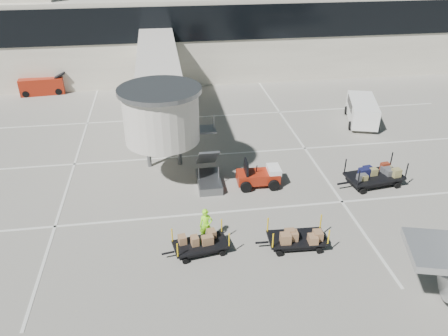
{
  "coord_description": "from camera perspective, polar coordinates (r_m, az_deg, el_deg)",
  "views": [
    {
      "loc": [
        -3.88,
        -17.84,
        14.0
      ],
      "look_at": [
        -0.7,
        3.45,
        2.0
      ],
      "focal_mm": 35.0,
      "sensor_mm": 36.0,
      "label": 1
    }
  ],
  "objects": [
    {
      "name": "box_cart_near",
      "position": [
        22.09,
        9.61,
        -9.04
      ],
      "size": [
        3.51,
        1.54,
        1.36
      ],
      "rotation": [
        0.0,
        0.0,
        -0.04
      ],
      "color": "black",
      "rests_on": "ground"
    },
    {
      "name": "jet_bridge",
      "position": [
        31.63,
        -8.42,
        10.94
      ],
      "size": [
        5.7,
        20.4,
        6.03
      ],
      "color": "silver",
      "rests_on": "ground"
    },
    {
      "name": "ground",
      "position": [
        23.0,
        3.02,
        -8.39
      ],
      "size": [
        140.0,
        140.0,
        0.0
      ],
      "primitive_type": "plane",
      "color": "#A39E91",
      "rests_on": "ground"
    },
    {
      "name": "belt_loader",
      "position": [
        45.25,
        -22.6,
        9.92
      ],
      "size": [
        4.35,
        2.03,
        2.04
      ],
      "rotation": [
        0.0,
        0.0,
        0.09
      ],
      "color": "maroon",
      "rests_on": "ground"
    },
    {
      "name": "ground_worker",
      "position": [
        21.93,
        -2.37,
        -7.49
      ],
      "size": [
        0.69,
        0.46,
        1.85
      ],
      "primitive_type": "imported",
      "rotation": [
        0.0,
        0.0,
        -0.03
      ],
      "color": "#8FFF1A",
      "rests_on": "ground"
    },
    {
      "name": "lane_markings",
      "position": [
        30.73,
        -1.57,
        2.04
      ],
      "size": [
        40.0,
        30.0,
        0.02
      ],
      "color": "silver",
      "rests_on": "ground"
    },
    {
      "name": "box_cart_far",
      "position": [
        21.51,
        -3.06,
        -9.99
      ],
      "size": [
        3.3,
        1.72,
        1.27
      ],
      "rotation": [
        0.0,
        0.0,
        0.17
      ],
      "color": "black",
      "rests_on": "ground"
    },
    {
      "name": "minivan",
      "position": [
        37.02,
        17.57,
        7.38
      ],
      "size": [
        3.3,
        5.24,
        1.85
      ],
      "rotation": [
        0.0,
        0.0,
        -0.29
      ],
      "color": "white",
      "rests_on": "ground"
    },
    {
      "name": "suitcase_cart",
      "position": [
        28.18,
        19.09,
        -1.02
      ],
      "size": [
        4.26,
        2.13,
        1.64
      ],
      "rotation": [
        0.0,
        0.0,
        0.13
      ],
      "color": "black",
      "rests_on": "ground"
    },
    {
      "name": "terminal",
      "position": [
        48.92,
        -4.4,
        17.39
      ],
      "size": [
        64.0,
        12.11,
        15.2
      ],
      "color": "silver",
      "rests_on": "ground"
    },
    {
      "name": "baggage_tug",
      "position": [
        26.66,
        4.62,
        -1.08
      ],
      "size": [
        2.65,
        1.73,
        1.71
      ],
      "rotation": [
        0.0,
        0.0,
        -0.03
      ],
      "color": "maroon",
      "rests_on": "ground"
    }
  ]
}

